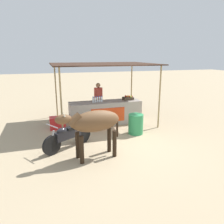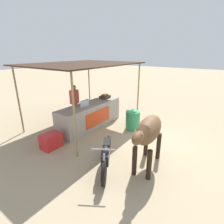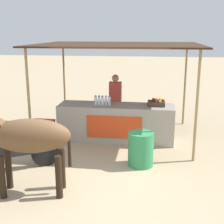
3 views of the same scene
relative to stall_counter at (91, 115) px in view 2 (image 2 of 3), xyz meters
name	(u,v)px [view 2 (image 2 of 3)]	position (x,y,z in m)	size (l,w,h in m)	color
ground_plane	(139,141)	(0.00, -2.20, -0.48)	(60.00, 60.00, 0.00)	tan
stall_counter	(91,115)	(0.00, 0.00, 0.00)	(3.00, 0.82, 0.96)	#9E9389
stall_awning	(83,66)	(0.00, 0.30, 1.93)	(4.20, 3.20, 2.50)	#382319
water_bottle_row	(85,103)	(-0.35, -0.05, 0.59)	(0.43, 0.07, 0.25)	silver
fruit_crate	(105,97)	(1.04, 0.06, 0.55)	(0.44, 0.32, 0.18)	#3F3326
vendor_behind_counter	(75,104)	(-0.12, 0.75, 0.37)	(0.34, 0.22, 1.65)	#383842
cooler_box	(51,141)	(-2.00, -0.10, -0.24)	(0.60, 0.44, 0.48)	red
water_barrel	(133,120)	(0.73, -1.53, -0.11)	(0.55, 0.55, 0.74)	#2D8C51
cow	(148,132)	(-1.18, -2.99, 0.55)	(1.85, 0.71, 1.44)	brown
motorcycle_parked	(106,154)	(-1.83, -2.16, -0.05)	(1.58, 1.03, 0.90)	black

